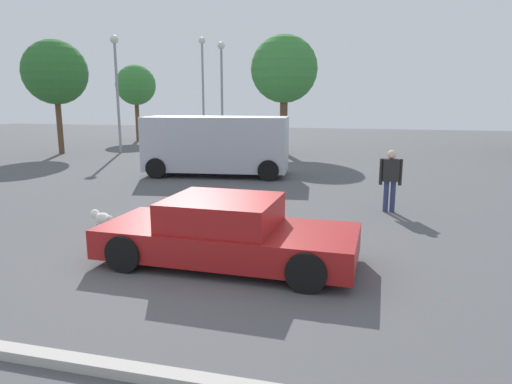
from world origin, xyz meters
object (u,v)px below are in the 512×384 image
at_px(van_white, 217,144).
at_px(light_post_mid, 222,76).
at_px(sedan_foreground, 227,233).
at_px(light_post_near, 203,73).
at_px(dog, 101,218).
at_px(pedestrian, 391,176).
at_px(light_post_far, 116,74).

relative_size(van_white, light_post_mid, 0.90).
relative_size(sedan_foreground, light_post_near, 0.67).
distance_m(dog, light_post_mid, 18.55).
bearing_deg(pedestrian, van_white, -129.06).
distance_m(sedan_foreground, light_post_mid, 20.54).
height_order(pedestrian, light_post_near, light_post_near).
relative_size(sedan_foreground, light_post_mid, 0.73).
xyz_separation_m(sedan_foreground, pedestrian, (2.92, 4.64, 0.41)).
height_order(dog, light_post_near, light_post_near).
distance_m(light_post_near, light_post_far, 6.87).
xyz_separation_m(van_white, light_post_near, (-5.23, 12.39, 3.38)).
relative_size(sedan_foreground, pedestrian, 2.83).
distance_m(sedan_foreground, light_post_near, 23.44).
xyz_separation_m(light_post_near, light_post_far, (-2.48, -6.40, -0.36)).
bearing_deg(sedan_foreground, light_post_mid, 110.12).
bearing_deg(light_post_mid, light_post_near, 132.05).
bearing_deg(dog, sedan_foreground, 174.39).
height_order(pedestrian, light_post_far, light_post_far).
relative_size(pedestrian, light_post_far, 0.26).
bearing_deg(light_post_mid, light_post_far, -138.06).
height_order(sedan_foreground, light_post_mid, light_post_mid).
height_order(sedan_foreground, light_post_far, light_post_far).
bearing_deg(van_white, sedan_foreground, -76.83).
distance_m(van_white, light_post_near, 13.86).
xyz_separation_m(sedan_foreground, dog, (-3.37, 1.29, -0.27)).
xyz_separation_m(dog, light_post_far, (-7.67, 13.76, 3.95)).
relative_size(pedestrian, light_post_near, 0.24).
xyz_separation_m(van_white, light_post_mid, (-3.15, 10.08, 3.02)).
relative_size(dog, van_white, 0.11).
bearing_deg(pedestrian, light_post_near, -149.43).
bearing_deg(light_post_near, light_post_mid, -47.95).
height_order(dog, van_white, van_white).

